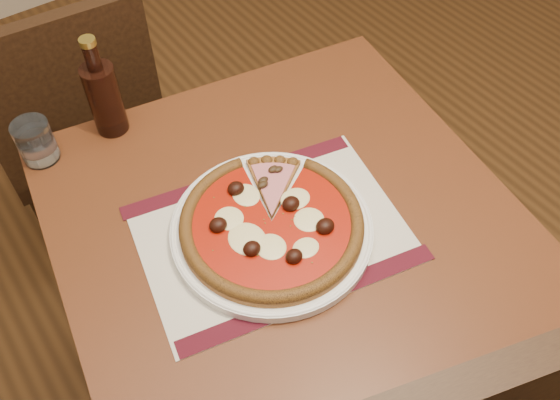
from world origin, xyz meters
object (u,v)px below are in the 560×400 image
at_px(table, 286,249).
at_px(bottle, 104,96).
at_px(plate, 272,229).
at_px(pizza, 272,223).
at_px(chair_far, 76,121).
at_px(water_glass, 36,142).

height_order(table, bottle, bottle).
distance_m(plate, pizza, 0.02).
relative_size(table, bottle, 4.28).
distance_m(table, pizza, 0.14).
bearing_deg(plate, table, 16.77).
bearing_deg(plate, bottle, 105.21).
xyz_separation_m(plate, bottle, (-0.11, 0.40, 0.07)).
distance_m(chair_far, pizza, 0.81).
distance_m(table, water_glass, 0.52).
bearing_deg(chair_far, plate, 103.05).
bearing_deg(chair_far, table, 106.28).
bearing_deg(pizza, water_glass, 122.14).
height_order(table, plate, plate).
xyz_separation_m(chair_far, bottle, (0.00, -0.35, 0.33)).
xyz_separation_m(plate, pizza, (-0.00, -0.00, 0.02)).
distance_m(chair_far, plate, 0.80).
bearing_deg(water_glass, pizza, -57.86).
bearing_deg(pizza, bottle, 105.17).
bearing_deg(pizza, chair_far, 98.45).
relative_size(plate, water_glass, 4.13).
height_order(plate, pizza, pizza).
bearing_deg(table, pizza, -162.88).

